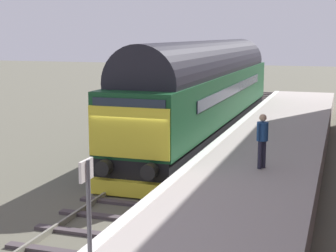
{
  "coord_description": "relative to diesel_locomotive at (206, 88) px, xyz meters",
  "views": [
    {
      "loc": [
        6.1,
        -15.66,
        4.99
      ],
      "look_at": [
        0.2,
        2.1,
        1.71
      ],
      "focal_mm": 56.35,
      "sensor_mm": 36.0,
      "label": 1
    }
  ],
  "objects": [
    {
      "name": "platform_number_sign",
      "position": [
        2.1,
        -16.34,
        -0.22
      ],
      "size": [
        0.1,
        0.44,
        1.9
      ],
      "color": "slate",
      "rests_on": "station_platform"
    },
    {
      "name": "waiting_passenger",
      "position": [
        3.92,
        -8.59,
        -0.5
      ],
      "size": [
        0.46,
        0.47,
        1.64
      ],
      "rotation": [
        0.0,
        0.0,
        1.1
      ],
      "color": "#2C2B3E",
      "rests_on": "station_platform"
    },
    {
      "name": "diesel_locomotive",
      "position": [
        0.0,
        0.0,
        0.0
      ],
      "size": [
        2.74,
        19.44,
        4.68
      ],
      "color": "black",
      "rests_on": "ground"
    },
    {
      "name": "ground_plane",
      "position": [
        -0.0,
        -8.4,
        -2.49
      ],
      "size": [
        140.0,
        140.0,
        0.0
      ],
      "primitive_type": "plane",
      "color": "#5D5B4C",
      "rests_on": "ground"
    },
    {
      "name": "signal_post_mid",
      "position": [
        -1.92,
        2.7,
        0.41
      ],
      "size": [
        0.44,
        0.22,
        4.51
      ],
      "color": "gray",
      "rests_on": "ground"
    },
    {
      "name": "station_platform",
      "position": [
        3.6,
        -8.4,
        -1.99
      ],
      "size": [
        4.0,
        44.0,
        1.01
      ],
      "color": "#AEA59D",
      "rests_on": "ground"
    },
    {
      "name": "track_main",
      "position": [
        -0.0,
        -8.4,
        -2.43
      ],
      "size": [
        2.5,
        60.0,
        0.15
      ],
      "color": "gray",
      "rests_on": "ground"
    }
  ]
}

